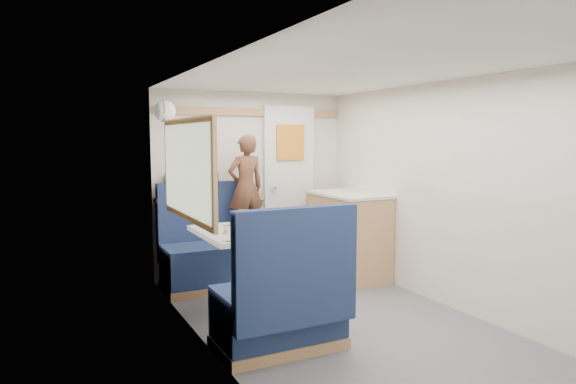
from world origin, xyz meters
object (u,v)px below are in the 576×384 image
orange_fruit (273,228)px  beer_glass (248,222)px  tray (259,231)px  bread_loaf (246,217)px  duffel_bag (192,185)px  tumbler_mid (209,220)px  dinette_table (238,249)px  tumbler_right (236,221)px  pepper_grinder (239,225)px  wine_glass (235,218)px  bench_near (282,309)px  person (246,187)px  cheese_block (243,228)px  tumbler_left (227,233)px  bench_far (207,258)px  dome_light (165,111)px  galley_counter (348,235)px

orange_fruit → beer_glass: beer_glass is taller
tray → bread_loaf: bread_loaf is taller
duffel_bag → tumbler_mid: size_ratio=4.90×
dinette_table → tumbler_right: bearing=73.5°
tumbler_right → pepper_grinder: bearing=-100.7°
wine_glass → bread_loaf: bearing=58.4°
bench_near → person: bearing=76.1°
tray → bread_loaf: size_ratio=1.43×
tray → wine_glass: size_ratio=2.13×
cheese_block → beer_glass: bearing=58.3°
tumbler_left → bread_loaf: bearing=59.0°
duffel_bag → bread_loaf: duffel_bag is taller
tumbler_mid → pepper_grinder: bearing=-62.5°
bench_far → beer_glass: (0.14, -0.77, 0.47)m
dome_light → tumbler_mid: dome_light is taller
tray → tumbler_mid: tumbler_mid is taller
galley_counter → pepper_grinder: (-1.44, -0.53, 0.30)m
dinette_table → beer_glass: beer_glass is taller
cheese_block → bread_loaf: bread_loaf is taller
bench_far → bench_near: size_ratio=1.00×
bench_far → orange_fruit: bench_far is taller
dinette_table → pepper_grinder: pepper_grinder is taller
dinette_table → person: size_ratio=0.85×
bench_far → pepper_grinder: bearing=-88.4°
person → duffel_bag: (-0.50, 0.23, 0.03)m
dinette_table → tumbler_mid: 0.42m
galley_counter → orange_fruit: galley_counter is taller
wine_glass → tumbler_right: bearing=68.6°
dinette_table → duffel_bag: 1.21m
galley_counter → bread_loaf: size_ratio=3.68×
tray → beer_glass: size_ratio=3.29×
dome_light → orange_fruit: bearing=-63.2°
tray → tumbler_right: tumbler_right is taller
wine_glass → bread_loaf: wine_glass is taller
person → cheese_block: person is taller
dinette_table → galley_counter: 1.57m
person → duffel_bag: bearing=-29.8°
wine_glass → tumbler_left: 0.38m
bench_far → galley_counter: bearing=-12.1°
wine_glass → tumbler_right: wine_glass is taller
orange_fruit → cheese_block: bearing=130.9°
bench_far → bench_near: 1.73m
bench_far → person: size_ratio=0.97×
tumbler_right → pepper_grinder: size_ratio=1.25×
bench_far → tumbler_right: bench_far is taller
wine_glass → orange_fruit: bearing=-47.3°
tray → wine_glass: bearing=154.0°
tumbler_right → beer_glass: (0.08, -0.09, -0.00)m
dome_light → wine_glass: dome_light is taller
duffel_bag → cheese_block: duffel_bag is taller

